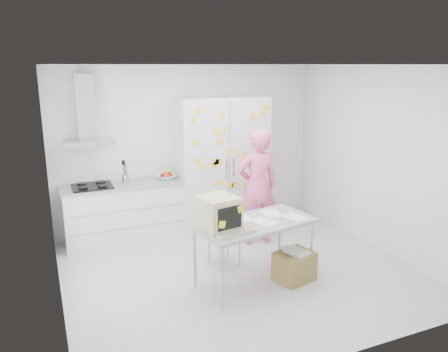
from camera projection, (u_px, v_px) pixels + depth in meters
name	position (u px, v px, depth m)	size (l,w,h in m)	color
floor	(239.00, 271.00, 5.89)	(4.50, 4.00, 0.02)	silver
walls	(219.00, 163.00, 6.20)	(4.52, 4.01, 2.70)	white
ceiling	(241.00, 65.00, 5.22)	(4.50, 4.00, 0.02)	white
counter_run	(124.00, 211.00, 6.83)	(1.84, 0.63, 1.28)	white
range_hood	(86.00, 117.00, 6.41)	(0.70, 0.48, 1.01)	silver
tall_cabinet	(222.00, 163.00, 7.28)	(1.50, 0.68, 2.20)	silver
person	(257.00, 187.00, 6.63)	(0.65, 0.43, 1.79)	pink
desk	(233.00, 218.00, 5.23)	(1.62, 1.02, 1.20)	#999CA3
chair	(222.00, 231.00, 6.02)	(0.43, 0.43, 0.84)	#B3B2B0
cardboard_box	(294.00, 266.00, 5.60)	(0.54, 0.48, 0.41)	olive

